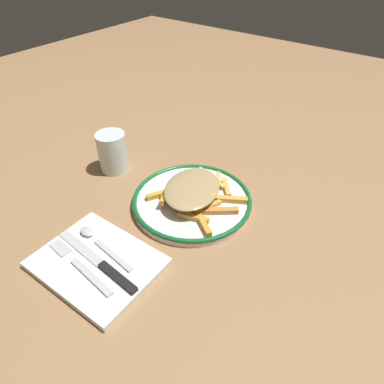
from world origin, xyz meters
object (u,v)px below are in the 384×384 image
(spoon, at_px, (97,241))
(water_glass, at_px, (112,152))
(napkin, at_px, (97,263))
(knife, at_px, (103,265))
(fork, at_px, (80,266))
(fries_heap, at_px, (193,192))
(plate, at_px, (192,201))

(spoon, distance_m, water_glass, 0.27)
(napkin, bearing_deg, knife, -93.81)
(fork, xyz_separation_m, spoon, (0.06, 0.02, 0.00))
(fork, xyz_separation_m, water_glass, (0.26, 0.19, 0.03))
(fries_heap, height_order, spoon, fries_heap)
(napkin, height_order, spoon, spoon)
(plate, xyz_separation_m, fries_heap, (0.00, -0.00, 0.02))
(fries_heap, height_order, fork, fries_heap)
(napkin, distance_m, spoon, 0.05)
(knife, xyz_separation_m, spoon, (0.03, 0.05, 0.00))
(fork, relative_size, water_glass, 1.80)
(fork, height_order, knife, knife)
(plate, bearing_deg, knife, 176.29)
(napkin, xyz_separation_m, knife, (-0.00, -0.02, 0.01))
(knife, bearing_deg, spoon, 58.46)
(plate, relative_size, water_glass, 2.68)
(plate, distance_m, fork, 0.27)
(napkin, relative_size, knife, 1.03)
(plate, bearing_deg, water_glass, 91.65)
(fries_heap, xyz_separation_m, fork, (-0.27, 0.05, -0.02))
(plate, height_order, napkin, plate)
(plate, height_order, knife, knife)
(fries_heap, xyz_separation_m, water_glass, (-0.01, 0.24, 0.01))
(napkin, distance_m, water_glass, 0.31)
(knife, bearing_deg, water_glass, 43.35)
(knife, relative_size, water_glass, 2.14)
(napkin, relative_size, fork, 1.23)
(napkin, relative_size, water_glass, 2.21)
(knife, bearing_deg, fries_heap, -3.97)
(plate, height_order, fork, plate)
(fork, distance_m, knife, 0.04)
(fork, height_order, water_glass, water_glass)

